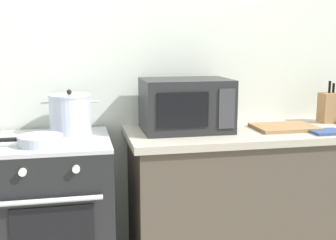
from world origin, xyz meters
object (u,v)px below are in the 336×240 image
object	(u,v)px
frying_pan	(39,140)
microwave	(186,105)
stove	(56,221)
stock_pot	(70,114)
oven_mitt	(327,132)
cutting_board	(285,127)
knife_block	(330,107)

from	to	relation	value
frying_pan	microwave	world-z (taller)	microwave
stove	microwave	bearing A→B (deg)	6.05
microwave	stove	bearing A→B (deg)	-173.95
stock_pot	frying_pan	xyz separation A→B (m)	(-0.15, -0.26, -0.09)
stove	microwave	world-z (taller)	microwave
stove	oven_mitt	distance (m)	1.59
cutting_board	oven_mitt	size ratio (longest dim) A/B	2.00
microwave	knife_block	world-z (taller)	microwave
stock_pot	microwave	size ratio (longest dim) A/B	0.64
frying_pan	stock_pot	bearing A→B (deg)	59.08
microwave	knife_block	xyz separation A→B (m)	(0.97, 0.06, -0.05)
oven_mitt	stock_pot	bearing A→B (deg)	168.42
cutting_board	knife_block	bearing A→B (deg)	20.17
frying_pan	cutting_board	xyz separation A→B (m)	(1.39, 0.13, -0.02)
stock_pot	cutting_board	xyz separation A→B (m)	(1.24, -0.13, -0.10)
stock_pot	stove	bearing A→B (deg)	-125.68
cutting_board	knife_block	xyz separation A→B (m)	(0.38, 0.14, 0.09)
cutting_board	knife_block	world-z (taller)	knife_block
stove	oven_mitt	bearing A→B (deg)	-6.01
stove	frying_pan	bearing A→B (deg)	-115.37
stove	knife_block	distance (m)	1.81
microwave	cutting_board	bearing A→B (deg)	-7.59
stock_pot	microwave	world-z (taller)	microwave
stock_pot	frying_pan	world-z (taller)	stock_pot
frying_pan	knife_block	bearing A→B (deg)	8.54
cutting_board	oven_mitt	xyz separation A→B (m)	(0.18, -0.16, -0.00)
microwave	cutting_board	size ratio (longest dim) A/B	1.39
stock_pot	microwave	bearing A→B (deg)	-4.55
knife_block	oven_mitt	bearing A→B (deg)	-124.41
stove	microwave	xyz separation A→B (m)	(0.75, 0.08, 0.61)
microwave	frying_pan	bearing A→B (deg)	-165.79
frying_pan	microwave	distance (m)	0.84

